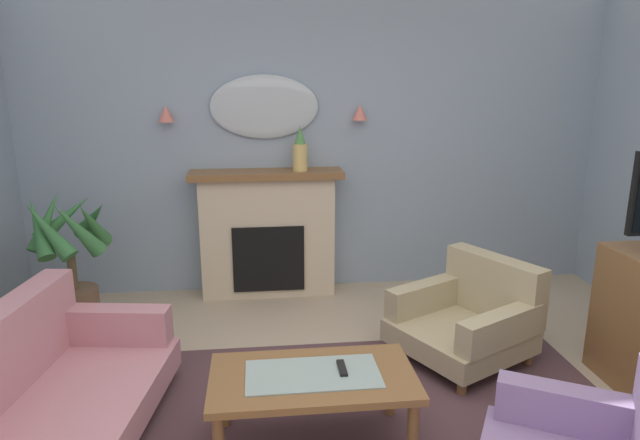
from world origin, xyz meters
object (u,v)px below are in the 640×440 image
wall_mirror (264,107)px  mantel_vase_left (300,151)px  floral_couch (35,403)px  wall_sconce_right (360,112)px  potted_plant_tall_palm (70,257)px  armchair_by_coffee_table (470,316)px  tv_remote (342,369)px  wall_sconce_left (166,114)px  coffee_table (313,384)px  fireplace (268,235)px

wall_mirror → mantel_vase_left: bearing=-29.5°
mantel_vase_left → floral_couch: bearing=-126.1°
wall_sconce_right → potted_plant_tall_palm: wall_sconce_right is taller
wall_sconce_right → floral_couch: wall_sconce_right is taller
wall_sconce_right → armchair_by_coffee_table: (0.56, -1.46, -1.35)m
wall_mirror → tv_remote: (0.34, -2.40, -1.26)m
mantel_vase_left → wall_sconce_left: bearing=174.0°
wall_mirror → tv_remote: bearing=-81.9°
wall_sconce_left → potted_plant_tall_palm: (-0.72, -0.63, -1.07)m
coffee_table → floral_couch: (-1.46, 0.09, -0.06)m
fireplace → armchair_by_coffee_table: bearing=-44.2°
floral_couch → armchair_by_coffee_table: floral_couch is taller
wall_sconce_left → potted_plant_tall_palm: size_ratio=0.13×
wall_sconce_left → mantel_vase_left: bearing=-6.0°
armchair_by_coffee_table → potted_plant_tall_palm: potted_plant_tall_palm is taller
wall_sconce_left → wall_sconce_right: size_ratio=1.00×
mantel_vase_left → wall_mirror: (-0.30, 0.17, 0.37)m
fireplace → coffee_table: (0.18, -2.28, -0.19)m
potted_plant_tall_palm → floral_couch: bearing=-80.0°
floral_couch → potted_plant_tall_palm: bearing=100.0°
wall_sconce_right → potted_plant_tall_palm: bearing=-165.5°
wall_mirror → potted_plant_tall_palm: (-1.57, -0.68, -1.12)m
wall_sconce_left → coffee_table: size_ratio=0.13×
fireplace → potted_plant_tall_palm: 1.66m
floral_couch → wall_sconce_left: bearing=79.4°
coffee_table → tv_remote: bearing=8.7°
mantel_vase_left → floral_couch: 2.86m
floral_couch → armchair_by_coffee_table: (2.68, 0.82, -0.01)m
mantel_vase_left → wall_sconce_right: bearing=12.3°
coffee_table → potted_plant_tall_palm: size_ratio=0.99×
floral_couch → armchair_by_coffee_table: bearing=17.0°
fireplace → mantel_vase_left: 0.82m
wall_mirror → armchair_by_coffee_table: bearing=-47.1°
mantel_vase_left → coffee_table: 2.45m
wall_mirror → coffee_table: size_ratio=0.87×
armchair_by_coffee_table → fireplace: bearing=135.8°
mantel_vase_left → wall_sconce_right: size_ratio=2.84×
wall_sconce_right → coffee_table: (-0.67, -2.37, -1.28)m
floral_couch → potted_plant_tall_palm: size_ratio=1.63×
wall_sconce_right → potted_plant_tall_palm: size_ratio=0.13×
armchair_by_coffee_table → potted_plant_tall_palm: bearing=164.3°
potted_plant_tall_palm → tv_remote: bearing=-41.9°
wall_mirror → fireplace: bearing=-90.0°
mantel_vase_left → wall_sconce_right: (0.55, 0.12, 0.32)m
wall_sconce_left → wall_mirror: bearing=3.4°
wall_mirror → potted_plant_tall_palm: size_ratio=0.86×
fireplace → wall_mirror: bearing=90.0°
coffee_table → mantel_vase_left: bearing=87.0°
mantel_vase_left → wall_sconce_left: size_ratio=2.84×
floral_couch → mantel_vase_left: bearing=53.9°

